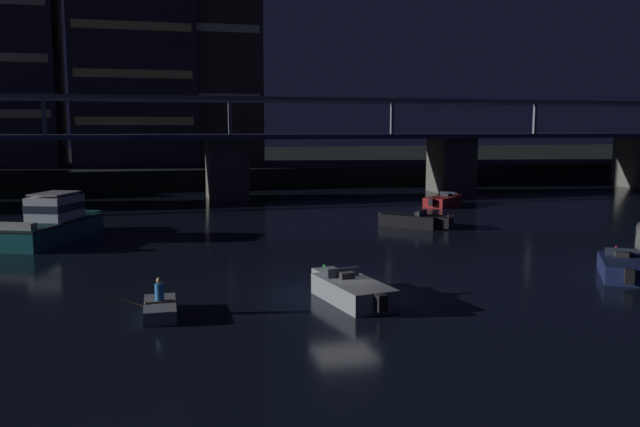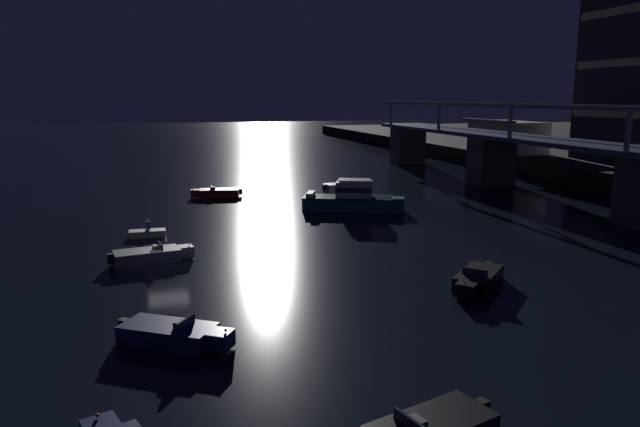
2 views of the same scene
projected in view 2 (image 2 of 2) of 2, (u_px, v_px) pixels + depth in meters
ground_plane at (167, 261)px, 36.71m from camera, size 400.00×400.00×0.00m
waterfront_pavilion at (506, 136)px, 85.23m from camera, size 12.40×7.40×4.70m
cabin_cruiser_near_left at (351, 198)px, 53.11m from camera, size 5.61×9.22×2.79m
speedboat_near_center at (173, 334)px, 24.41m from camera, size 3.80×4.79×1.16m
speedboat_near_right at (344, 187)px, 64.20m from camera, size 2.35×5.23×1.16m
speedboat_mid_center at (217, 193)px, 60.14m from camera, size 2.30×5.23×1.16m
speedboat_mid_right at (151, 256)px, 36.43m from camera, size 2.39×5.23×1.16m
speedboat_far_left at (478, 279)px, 31.75m from camera, size 4.34×4.43×1.16m
dinghy_with_paddler at (147, 233)px, 43.11m from camera, size 2.39×2.63×1.36m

